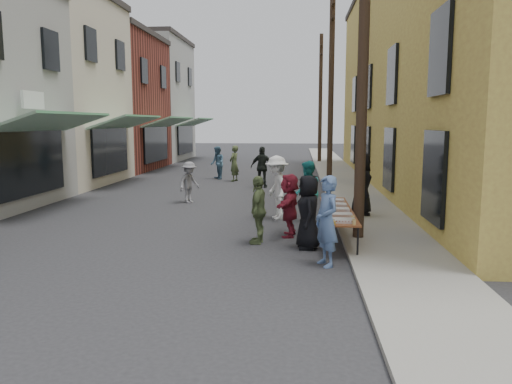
% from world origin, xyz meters
% --- Properties ---
extents(ground, '(120.00, 120.00, 0.00)m').
position_xyz_m(ground, '(0.00, 0.00, 0.00)').
color(ground, '#28282B').
rests_on(ground, ground).
extents(sidewalk, '(2.20, 60.00, 0.10)m').
position_xyz_m(sidewalk, '(5.00, 15.00, 0.05)').
color(sidewalk, gray).
rests_on(sidewalk, ground).
extents(storefront_row, '(8.00, 37.00, 9.00)m').
position_xyz_m(storefront_row, '(-10.00, 14.96, 4.12)').
color(storefront_row, maroon).
rests_on(storefront_row, ground).
extents(building_ochre, '(10.00, 28.00, 10.00)m').
position_xyz_m(building_ochre, '(11.10, 14.00, 5.00)').
color(building_ochre, '#B28F3F').
rests_on(building_ochre, ground).
extents(utility_pole_near, '(0.26, 0.26, 9.00)m').
position_xyz_m(utility_pole_near, '(4.30, 3.00, 4.50)').
color(utility_pole_near, '#2D2116').
rests_on(utility_pole_near, ground).
extents(utility_pole_mid, '(0.26, 0.26, 9.00)m').
position_xyz_m(utility_pole_mid, '(4.30, 15.00, 4.50)').
color(utility_pole_mid, '#2D2116').
rests_on(utility_pole_mid, ground).
extents(utility_pole_far, '(0.26, 0.26, 9.00)m').
position_xyz_m(utility_pole_far, '(4.30, 27.00, 4.50)').
color(utility_pole_far, '#2D2116').
rests_on(utility_pole_far, ground).
extents(serving_table, '(0.70, 4.00, 0.75)m').
position_xyz_m(serving_table, '(3.80, 3.17, 0.71)').
color(serving_table, brown).
rests_on(serving_table, ground).
extents(catering_tray_sausage, '(0.50, 0.33, 0.08)m').
position_xyz_m(catering_tray_sausage, '(3.80, 1.52, 0.79)').
color(catering_tray_sausage, maroon).
rests_on(catering_tray_sausage, serving_table).
extents(catering_tray_foil_b, '(0.50, 0.33, 0.08)m').
position_xyz_m(catering_tray_foil_b, '(3.80, 2.17, 0.79)').
color(catering_tray_foil_b, '#B2B2B7').
rests_on(catering_tray_foil_b, serving_table).
extents(catering_tray_buns, '(0.50, 0.33, 0.08)m').
position_xyz_m(catering_tray_buns, '(3.80, 2.87, 0.79)').
color(catering_tray_buns, tan).
rests_on(catering_tray_buns, serving_table).
extents(catering_tray_foil_d, '(0.50, 0.33, 0.08)m').
position_xyz_m(catering_tray_foil_d, '(3.80, 3.57, 0.79)').
color(catering_tray_foil_d, '#B2B2B7').
rests_on(catering_tray_foil_d, serving_table).
extents(catering_tray_buns_end, '(0.50, 0.33, 0.08)m').
position_xyz_m(catering_tray_buns_end, '(3.80, 4.27, 0.79)').
color(catering_tray_buns_end, tan).
rests_on(catering_tray_buns_end, serving_table).
extents(condiment_jar_a, '(0.07, 0.07, 0.08)m').
position_xyz_m(condiment_jar_a, '(3.58, 1.22, 0.79)').
color(condiment_jar_a, '#A57F26').
rests_on(condiment_jar_a, serving_table).
extents(condiment_jar_b, '(0.07, 0.07, 0.08)m').
position_xyz_m(condiment_jar_b, '(3.58, 1.32, 0.79)').
color(condiment_jar_b, '#A57F26').
rests_on(condiment_jar_b, serving_table).
extents(condiment_jar_c, '(0.07, 0.07, 0.08)m').
position_xyz_m(condiment_jar_c, '(3.58, 1.42, 0.79)').
color(condiment_jar_c, '#A57F26').
rests_on(condiment_jar_c, serving_table).
extents(cup_stack, '(0.08, 0.08, 0.12)m').
position_xyz_m(cup_stack, '(4.00, 1.27, 0.81)').
color(cup_stack, tan).
rests_on(cup_stack, serving_table).
extents(guest_front_a, '(0.62, 0.88, 1.70)m').
position_xyz_m(guest_front_a, '(3.06, 2.13, 0.85)').
color(guest_front_a, black).
rests_on(guest_front_a, ground).
extents(guest_front_b, '(0.68, 0.79, 1.84)m').
position_xyz_m(guest_front_b, '(3.40, 0.77, 0.92)').
color(guest_front_b, '#516D9E').
rests_on(guest_front_b, ground).
extents(guest_front_c, '(0.81, 0.97, 1.79)m').
position_xyz_m(guest_front_c, '(3.09, 5.20, 0.90)').
color(guest_front_c, teal).
rests_on(guest_front_c, ground).
extents(guest_front_d, '(1.05, 1.39, 1.91)m').
position_xyz_m(guest_front_d, '(2.18, 5.63, 0.95)').
color(guest_front_d, white).
rests_on(guest_front_d, ground).
extents(guest_front_e, '(0.51, 1.00, 1.63)m').
position_xyz_m(guest_front_e, '(1.88, 2.54, 0.82)').
color(guest_front_e, '#596A3D').
rests_on(guest_front_e, ground).
extents(guest_queue_back, '(0.61, 1.53, 1.61)m').
position_xyz_m(guest_queue_back, '(2.60, 3.36, 0.80)').
color(guest_queue_back, maroon).
rests_on(guest_queue_back, ground).
extents(server, '(0.61, 0.93, 1.88)m').
position_xyz_m(server, '(4.73, 5.99, 1.04)').
color(server, black).
rests_on(server, sidewalk).
extents(passerby_left, '(0.95, 1.11, 1.49)m').
position_xyz_m(passerby_left, '(-1.10, 8.41, 0.74)').
color(passerby_left, slate).
rests_on(passerby_left, ground).
extents(passerby_mid, '(1.11, 0.56, 1.83)m').
position_xyz_m(passerby_mid, '(1.22, 12.83, 0.91)').
color(passerby_mid, black).
rests_on(passerby_mid, ground).
extents(passerby_right, '(0.61, 0.75, 1.76)m').
position_xyz_m(passerby_right, '(-0.34, 15.13, 0.88)').
color(passerby_right, '#475531').
rests_on(passerby_right, ground).
extents(passerby_far, '(0.94, 1.02, 1.69)m').
position_xyz_m(passerby_far, '(-1.31, 15.94, 0.84)').
color(passerby_far, '#476E8A').
rests_on(passerby_far, ground).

